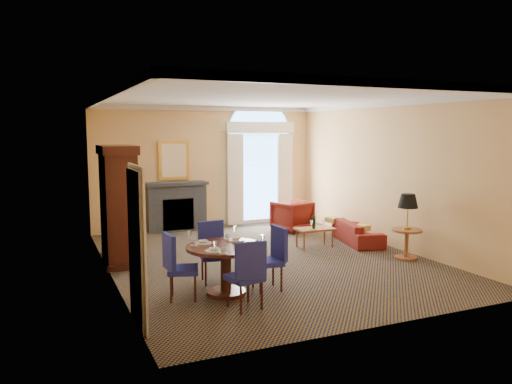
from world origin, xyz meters
name	(u,v)px	position (x,y,z in m)	size (l,w,h in m)	color
ground	(266,259)	(0.00, 0.00, 0.00)	(7.50, 7.50, 0.00)	black
room_envelope	(252,133)	(-0.03, 0.67, 2.51)	(6.04, 7.52, 3.45)	#E8B66E
armoire	(119,207)	(-2.72, 0.84, 1.10)	(0.66, 1.16, 2.28)	#34130C
dining_table	(226,258)	(-1.48, -1.71, 0.58)	(1.24, 1.24, 0.98)	#34130C
dining_chair_north	(213,247)	(-1.44, -0.94, 0.58)	(0.52, 0.52, 1.02)	navy
dining_chair_south	(248,271)	(-1.44, -2.51, 0.58)	(0.53, 0.53, 1.02)	navy
dining_chair_east	(273,254)	(-0.69, -1.76, 0.58)	(0.50, 0.48, 1.02)	navy
dining_chair_west	(176,262)	(-2.25, -1.65, 0.58)	(0.56, 0.56, 1.02)	navy
sofa	(358,232)	(2.55, 0.51, 0.25)	(1.69, 0.66, 0.49)	maroon
armchair	(292,216)	(1.82, 2.35, 0.39)	(0.83, 0.85, 0.78)	maroon
coffee_table	(315,229)	(1.42, 0.52, 0.41)	(0.86, 0.50, 0.78)	#98542D
side_table	(407,218)	(2.60, -1.09, 0.83)	(0.60, 0.60, 1.28)	#98542D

